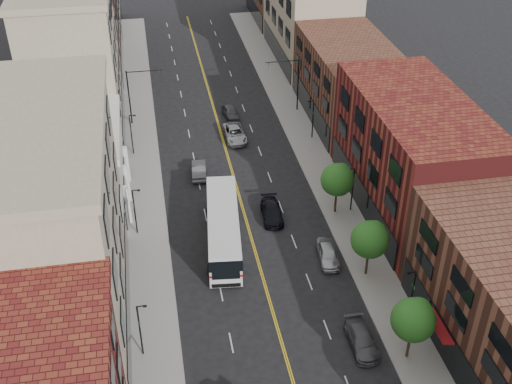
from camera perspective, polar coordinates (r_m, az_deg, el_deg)
sidewalk_left at (r=73.90m, az=-9.95°, el=1.53°), size 4.00×110.00×0.15m
sidewalk_right at (r=76.19m, az=5.20°, el=2.98°), size 4.00×110.00×0.15m
bldg_l_tanoffice at (r=51.30m, az=-17.84°, el=-3.59°), size 10.00×22.00×18.00m
bldg_l_white at (r=68.96m, az=-15.95°, el=1.98°), size 10.00×14.00×8.00m
bldg_l_far_a at (r=82.05m, az=-15.86°, el=11.09°), size 10.00×20.00×18.00m
bldg_l_far_b at (r=101.32m, az=-15.13°, el=14.50°), size 10.00×20.00×15.00m
bldg_r_mid at (r=66.53m, az=13.73°, el=3.13°), size 10.00×22.00×12.00m
bldg_r_far_a at (r=84.38m, az=8.28°, el=9.68°), size 10.00×20.00×10.00m
bldg_r_far_b at (r=102.47m, az=4.76°, el=15.43°), size 10.00×22.00×14.00m
tree_r_1 at (r=50.42m, az=13.88°, el=-10.85°), size 3.40×3.40×5.59m
tree_r_2 at (r=57.31m, az=10.15°, el=-4.07°), size 3.40×3.40×5.59m
tree_r_3 at (r=65.02m, az=7.31°, el=1.20°), size 3.40×3.40×5.59m
lamp_l_1 at (r=50.73m, az=-10.25°, el=-11.77°), size 0.81×0.55×5.05m
lamp_l_2 at (r=63.12m, az=-10.71°, el=-1.52°), size 0.81×0.55×5.05m
lamp_l_3 at (r=76.85m, az=-11.00°, el=5.23°), size 0.81×0.55×5.05m
lamp_r_1 at (r=54.31m, az=13.69°, el=-8.65°), size 0.81×0.55×5.05m
lamp_r_2 at (r=66.03m, az=8.55°, el=0.44°), size 0.81×0.55×5.05m
lamp_r_3 at (r=79.26m, az=5.05°, el=6.66°), size 0.81×0.55×5.05m
signal_mast_left at (r=83.31m, az=-10.77°, el=8.85°), size 4.49×0.18×7.20m
signal_mast_right at (r=85.40m, az=3.28°, el=10.02°), size 4.49×0.18×7.20m
city_bus at (r=61.45m, az=-2.93°, el=-3.07°), size 4.34×13.70×3.47m
car_parked_mid at (r=52.91m, az=9.36°, el=-12.82°), size 2.00×4.80×1.39m
car_parked_far at (r=60.47m, az=6.41°, el=-5.48°), size 2.15×4.54×1.50m
car_lane_behind at (r=72.71m, az=-5.10°, el=1.98°), size 1.93×4.59×1.47m
car_lane_a at (r=65.58m, az=1.41°, el=-1.78°), size 2.30×5.03×1.43m
car_lane_b at (r=79.87m, az=-1.90°, el=5.21°), size 2.72×5.57×1.52m
car_lane_c at (r=85.20m, az=-2.28°, el=7.08°), size 2.16×4.42×1.45m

